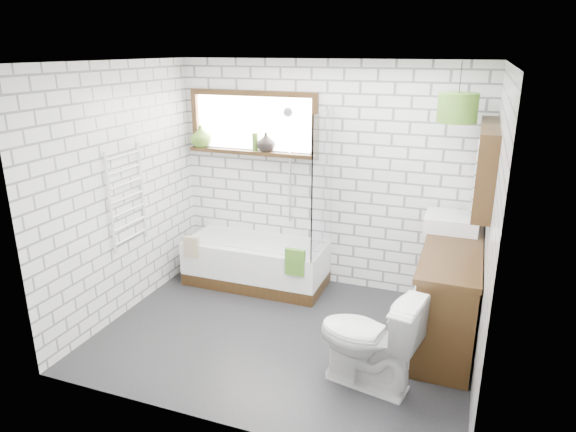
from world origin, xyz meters
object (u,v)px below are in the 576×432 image
(pendant, at_px, (458,108))
(bathtub, at_px, (256,263))
(basin, at_px, (452,222))
(toilet, at_px, (368,339))
(vanity, at_px, (449,293))

(pendant, bearing_deg, bathtub, 176.92)
(basin, xyz_separation_m, toilet, (-0.50, -1.46, -0.57))
(bathtub, height_order, vanity, vanity)
(toilet, bearing_deg, pendant, 172.08)
(toilet, xyz_separation_m, pendant, (0.45, 1.31, 1.68))
(bathtub, distance_m, basin, 2.21)
(vanity, bearing_deg, pendant, 107.25)
(toilet, height_order, pendant, pendant)
(vanity, height_order, pendant, pendant)
(basin, xyz_separation_m, pendant, (-0.05, -0.16, 1.12))
(bathtub, relative_size, basin, 3.16)
(basin, distance_m, pendant, 1.13)
(toilet, bearing_deg, bathtub, -120.66)
(vanity, xyz_separation_m, pendant, (-0.11, 0.34, 1.65))
(basin, relative_size, pendant, 1.43)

